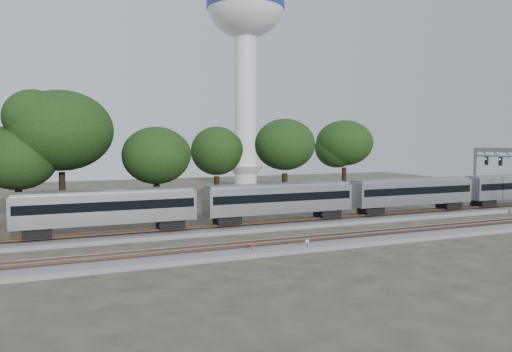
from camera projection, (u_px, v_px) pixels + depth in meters
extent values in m
plane|color=#383328|center=(219.00, 244.00, 44.88)|extent=(160.00, 160.00, 0.00)
cube|color=slate|center=(199.00, 231.00, 50.36)|extent=(160.00, 5.00, 0.40)
cube|color=brown|center=(201.00, 227.00, 49.67)|extent=(160.00, 0.08, 0.15)
cube|color=brown|center=(197.00, 225.00, 50.99)|extent=(160.00, 0.08, 0.15)
cube|color=slate|center=(235.00, 250.00, 41.21)|extent=(160.00, 5.00, 0.40)
cube|color=brown|center=(238.00, 247.00, 40.52)|extent=(160.00, 0.08, 0.15)
cube|color=brown|center=(232.00, 243.00, 41.84)|extent=(160.00, 0.08, 0.15)
cube|color=#B5B8BD|center=(107.00, 208.00, 46.60)|extent=(16.62, 2.87, 2.87)
cube|color=black|center=(107.00, 205.00, 46.58)|extent=(16.05, 2.92, 0.86)
cube|color=gray|center=(106.00, 192.00, 46.49)|extent=(16.24, 2.29, 0.33)
cube|color=black|center=(37.00, 232.00, 44.34)|extent=(2.48, 2.10, 0.86)
cube|color=black|center=(170.00, 223.00, 49.12)|extent=(2.48, 2.10, 0.86)
cube|color=#B5B8BD|center=(279.00, 199.00, 53.75)|extent=(16.62, 2.87, 2.87)
cube|color=black|center=(279.00, 196.00, 53.73)|extent=(16.05, 2.92, 0.86)
cube|color=gray|center=(279.00, 185.00, 53.64)|extent=(16.24, 2.29, 0.33)
cube|color=black|center=(227.00, 219.00, 51.49)|extent=(2.48, 2.10, 0.86)
cube|color=black|center=(327.00, 213.00, 56.27)|extent=(2.48, 2.10, 0.86)
cube|color=#B5B8BD|center=(412.00, 192.00, 60.90)|extent=(16.62, 2.87, 2.87)
cube|color=black|center=(412.00, 190.00, 60.88)|extent=(16.05, 2.92, 0.86)
cube|color=gray|center=(412.00, 180.00, 60.79)|extent=(16.24, 2.29, 0.33)
cube|color=black|center=(371.00, 210.00, 58.64)|extent=(2.48, 2.10, 0.86)
cube|color=black|center=(449.00, 205.00, 63.42)|extent=(2.48, 2.10, 0.86)
cube|color=black|center=(483.00, 202.00, 65.78)|extent=(2.48, 2.10, 0.86)
cylinder|color=#512D19|center=(252.00, 250.00, 40.25)|extent=(0.06, 0.06, 0.89)
cylinder|color=#B3190C|center=(252.00, 245.00, 40.22)|extent=(0.31, 0.12, 0.31)
cylinder|color=#512D19|center=(307.00, 246.00, 41.60)|extent=(0.06, 0.06, 0.94)
cylinder|color=silver|center=(307.00, 241.00, 41.57)|extent=(0.33, 0.08, 0.33)
cube|color=#512D19|center=(326.00, 247.00, 42.72)|extent=(0.54, 0.37, 0.30)
cylinder|color=silver|center=(246.00, 112.00, 98.50)|extent=(4.31, 4.31, 30.15)
cone|color=silver|center=(246.00, 177.00, 99.40)|extent=(6.89, 6.89, 4.31)
ellipsoid|color=silver|center=(246.00, 5.00, 97.05)|extent=(15.07, 15.07, 12.81)
cylinder|color=navy|center=(246.00, 5.00, 97.05)|extent=(15.25, 15.25, 1.72)
cube|color=gray|center=(475.00, 178.00, 69.29)|extent=(0.32, 0.32, 8.35)
cube|color=gray|center=(495.00, 150.00, 66.05)|extent=(0.37, 6.86, 0.56)
cube|color=gray|center=(495.00, 156.00, 66.11)|extent=(0.23, 6.86, 0.23)
cube|color=black|center=(500.00, 161.00, 65.03)|extent=(0.23, 0.46, 1.11)
cube|color=black|center=(486.00, 161.00, 67.06)|extent=(0.23, 0.46, 1.11)
cylinder|color=black|center=(19.00, 207.00, 55.56)|extent=(0.70, 0.70, 3.90)
ellipsoid|color=black|center=(18.00, 159.00, 55.19)|extent=(7.36, 7.36, 6.26)
cylinder|color=black|center=(63.00, 196.00, 58.29)|extent=(0.70, 0.70, 5.63)
ellipsoid|color=black|center=(61.00, 131.00, 57.76)|extent=(10.61, 10.61, 9.02)
cylinder|color=black|center=(157.00, 201.00, 60.02)|extent=(0.70, 0.70, 4.05)
ellipsoid|color=black|center=(156.00, 155.00, 59.64)|extent=(7.64, 7.64, 6.49)
cylinder|color=black|center=(217.00, 191.00, 71.11)|extent=(0.70, 0.70, 4.23)
ellipsoid|color=black|center=(217.00, 151.00, 70.71)|extent=(7.97, 7.97, 6.78)
cylinder|color=black|center=(285.00, 190.00, 69.98)|extent=(0.70, 0.70, 4.72)
ellipsoid|color=black|center=(285.00, 144.00, 69.54)|extent=(8.90, 8.90, 7.56)
cylinder|color=black|center=(344.00, 182.00, 84.00)|extent=(0.70, 0.70, 4.81)
ellipsoid|color=black|center=(344.00, 143.00, 83.55)|extent=(9.08, 9.08, 7.72)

